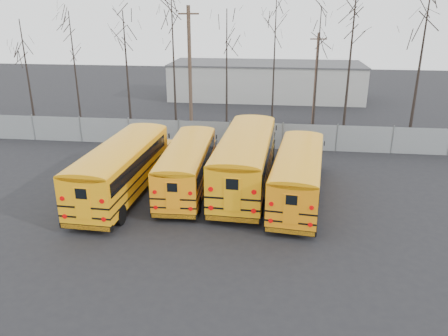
# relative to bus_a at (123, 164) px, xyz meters

# --- Properties ---
(ground) EXTENTS (120.00, 120.00, 0.00)m
(ground) POSITION_rel_bus_a_xyz_m (4.98, -2.24, -1.85)
(ground) COLOR black
(ground) RESTS_ON ground
(fence) EXTENTS (40.00, 0.04, 2.00)m
(fence) POSITION_rel_bus_a_xyz_m (4.98, 9.76, -0.85)
(fence) COLOR gray
(fence) RESTS_ON ground
(distant_building) EXTENTS (22.00, 8.00, 4.00)m
(distant_building) POSITION_rel_bus_a_xyz_m (6.98, 29.76, 0.15)
(distant_building) COLOR #A5A5A0
(distant_building) RESTS_ON ground
(bus_a) EXTENTS (3.01, 11.38, 3.16)m
(bus_a) POSITION_rel_bus_a_xyz_m (0.00, 0.00, 0.00)
(bus_a) COLOR black
(bus_a) RESTS_ON ground
(bus_b) EXTENTS (2.71, 10.27, 2.85)m
(bus_b) POSITION_rel_bus_a_xyz_m (3.46, 1.25, -0.18)
(bus_b) COLOR black
(bus_b) RESTS_ON ground
(bus_c) EXTENTS (3.28, 12.19, 3.38)m
(bus_c) POSITION_rel_bus_a_xyz_m (6.78, 1.97, 0.13)
(bus_c) COLOR black
(bus_c) RESTS_ON ground
(bus_d) EXTENTS (3.47, 10.68, 2.94)m
(bus_d) POSITION_rel_bus_a_xyz_m (9.80, 0.47, -0.13)
(bus_d) COLOR black
(bus_d) RESTS_ON ground
(utility_pole_left) EXTENTS (1.84, 0.35, 10.34)m
(utility_pole_left) POSITION_rel_bus_a_xyz_m (0.68, 16.12, 3.46)
(utility_pole_left) COLOR #4A372A
(utility_pole_left) RESTS_ON ground
(utility_pole_right) EXTENTS (1.45, 0.25, 8.12)m
(utility_pole_right) POSITION_rel_bus_a_xyz_m (11.79, 17.88, 2.32)
(utility_pole_right) COLOR #4E382C
(utility_pole_right) RESTS_ON ground
(tree_0) EXTENTS (0.26, 0.26, 9.26)m
(tree_0) POSITION_rel_bus_a_xyz_m (-13.25, 13.76, 2.78)
(tree_0) COLOR black
(tree_0) RESTS_ON ground
(tree_1) EXTENTS (0.26, 0.26, 9.90)m
(tree_1) POSITION_rel_bus_a_xyz_m (-9.74, 15.63, 3.10)
(tree_1) COLOR black
(tree_1) RESTS_ON ground
(tree_2) EXTENTS (0.26, 0.26, 9.92)m
(tree_2) POSITION_rel_bus_a_xyz_m (-4.68, 15.01, 3.11)
(tree_2) COLOR black
(tree_2) RESTS_ON ground
(tree_3) EXTENTS (0.26, 0.26, 10.98)m
(tree_3) POSITION_rel_bus_a_xyz_m (-0.12, 13.53, 3.64)
(tree_3) COLOR black
(tree_3) RESTS_ON ground
(tree_4) EXTENTS (0.26, 0.26, 10.08)m
(tree_4) POSITION_rel_bus_a_xyz_m (4.10, 14.90, 3.19)
(tree_4) COLOR black
(tree_4) RESTS_ON ground
(tree_5) EXTENTS (0.26, 0.26, 11.00)m
(tree_5) POSITION_rel_bus_a_xyz_m (8.05, 15.70, 3.65)
(tree_5) COLOR black
(tree_5) RESTS_ON ground
(tree_6) EXTENTS (0.26, 0.26, 10.20)m
(tree_6) POSITION_rel_bus_a_xyz_m (11.52, 13.92, 3.25)
(tree_6) COLOR black
(tree_6) RESTS_ON ground
(tree_7) EXTENTS (0.26, 0.26, 12.54)m
(tree_7) POSITION_rel_bus_a_xyz_m (14.05, 14.12, 4.42)
(tree_7) COLOR black
(tree_7) RESTS_ON ground
(tree_8) EXTENTS (0.26, 0.26, 11.55)m
(tree_8) POSITION_rel_bus_a_xyz_m (19.41, 14.15, 3.93)
(tree_8) COLOR black
(tree_8) RESTS_ON ground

